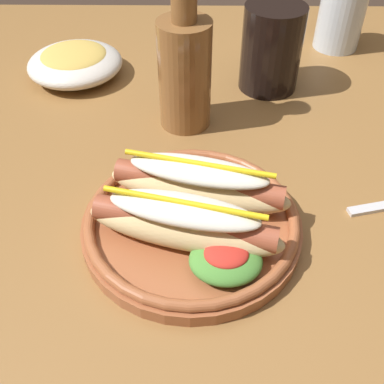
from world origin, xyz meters
TOP-DOWN VIEW (x-y plane):
  - dining_table at (0.00, 0.00)m, footprint 1.42×1.01m
  - hot_dog_plate at (0.08, -0.14)m, footprint 0.24×0.24m
  - soda_cup at (0.19, 0.18)m, footprint 0.09×0.09m
  - water_cup at (0.33, 0.32)m, footprint 0.08×0.08m
  - glass_bottle at (0.07, 0.08)m, footprint 0.07×0.07m
  - side_bowl at (-0.12, 0.20)m, footprint 0.15×0.15m

SIDE VIEW (x-z plane):
  - dining_table at x=0.00m, z-range 0.28..1.02m
  - side_bowl at x=-0.12m, z-range 0.74..0.79m
  - hot_dog_plate at x=0.08m, z-range 0.73..0.80m
  - water_cup at x=0.33m, z-range 0.74..0.85m
  - soda_cup at x=0.19m, z-range 0.74..0.87m
  - glass_bottle at x=0.07m, z-range 0.71..0.94m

